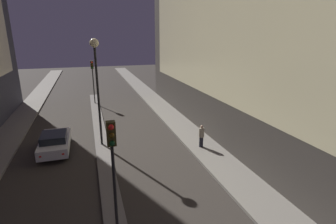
{
  "coord_description": "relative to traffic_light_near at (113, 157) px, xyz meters",
  "views": [
    {
      "loc": [
        -0.64,
        -4.36,
        8.03
      ],
      "look_at": [
        6.26,
        17.87,
        1.1
      ],
      "focal_mm": 28.0,
      "sensor_mm": 36.0,
      "label": 1
    }
  ],
  "objects": [
    {
      "name": "traffic_light_near",
      "position": [
        0.0,
        0.0,
        0.0
      ],
      "size": [
        0.32,
        0.42,
        4.97
      ],
      "color": "black",
      "rests_on": "median_strip"
    },
    {
      "name": "car_left_lane",
      "position": [
        -3.2,
        9.85,
        -3.02
      ],
      "size": [
        1.91,
        4.37,
        1.46
      ],
      "color": "silver",
      "rests_on": "ground"
    },
    {
      "name": "median_strip",
      "position": [
        0.0,
        11.94,
        -3.7
      ],
      "size": [
        0.99,
        30.78,
        0.15
      ],
      "color": "#66605B",
      "rests_on": "ground"
    },
    {
      "name": "street_lamp",
      "position": [
        0.0,
        9.92,
        2.0
      ],
      "size": [
        0.61,
        0.61,
        7.63
      ],
      "color": "black",
      "rests_on": "median_strip"
    },
    {
      "name": "traffic_light_mid",
      "position": [
        0.0,
        22.65,
        0.0
      ],
      "size": [
        0.32,
        0.42,
        4.97
      ],
      "color": "black",
      "rests_on": "median_strip"
    },
    {
      "name": "building_right",
      "position": [
        11.31,
        10.69,
        6.41
      ],
      "size": [
        6.01,
        30.27,
        20.35
      ],
      "color": "#423D38",
      "rests_on": "ground"
    },
    {
      "name": "pedestrian_on_right_sidewalk",
      "position": [
        6.86,
        7.24,
        -2.75
      ],
      "size": [
        0.38,
        0.38,
        1.65
      ],
      "color": "black",
      "rests_on": "sidewalk_right"
    }
  ]
}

